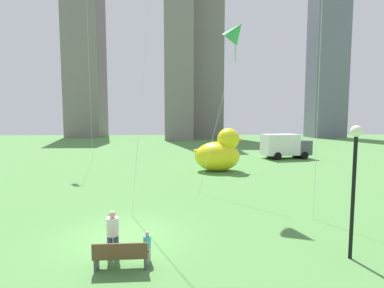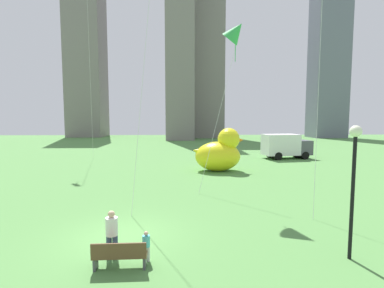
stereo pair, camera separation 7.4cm
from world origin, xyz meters
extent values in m
plane|color=#528944|center=(0.00, 0.00, 0.00)|extent=(140.00, 140.00, 0.00)
cube|color=brown|center=(0.53, -2.45, 0.42)|extent=(1.70, 0.50, 0.06)
cube|color=brown|center=(0.53, -2.65, 0.68)|extent=(1.68, 0.11, 0.45)
cube|color=#47474C|center=(-0.23, -2.47, 0.20)|extent=(0.09, 0.37, 0.39)
cube|color=#47474C|center=(1.29, -2.43, 0.20)|extent=(0.09, 0.37, 0.39)
cylinder|color=#38476B|center=(0.02, -1.80, 0.40)|extent=(0.18, 0.18, 0.80)
cylinder|color=#38476B|center=(0.22, -1.80, 0.40)|extent=(0.18, 0.18, 0.80)
cylinder|color=white|center=(0.12, -1.80, 1.11)|extent=(0.40, 0.40, 0.60)
sphere|color=#D8AD8C|center=(0.12, -1.80, 1.53)|extent=(0.23, 0.23, 0.23)
cylinder|color=silver|center=(1.23, -2.03, 0.25)|extent=(0.11, 0.11, 0.50)
cylinder|color=silver|center=(1.36, -2.03, 0.25)|extent=(0.11, 0.11, 0.50)
cylinder|color=#4CBFC6|center=(1.29, -2.03, 0.69)|extent=(0.25, 0.25, 0.37)
sphere|color=#D8AD8C|center=(1.29, -2.03, 0.95)|extent=(0.15, 0.15, 0.15)
ellipsoid|color=yellow|center=(5.64, 14.13, 1.32)|extent=(4.03, 2.98, 2.63)
sphere|color=yellow|center=(6.60, 14.13, 2.87)|extent=(1.96, 1.96, 1.96)
cone|color=orange|center=(7.48, 14.13, 2.77)|extent=(0.88, 0.88, 0.88)
cone|color=yellow|center=(3.88, 14.13, 1.75)|extent=(1.20, 1.05, 1.27)
cylinder|color=black|center=(8.09, -2.09, 2.07)|extent=(0.12, 0.12, 4.13)
sphere|color=#EAEACC|center=(8.09, -2.09, 4.29)|extent=(0.38, 0.38, 0.38)
cube|color=white|center=(13.92, 21.66, 1.65)|extent=(4.24, 2.87, 2.40)
cube|color=#4C4C56|center=(16.62, 22.08, 1.29)|extent=(1.86, 2.50, 1.68)
cylinder|color=black|center=(16.43, 22.05, 0.45)|extent=(1.25, 2.51, 0.90)
cylinder|color=black|center=(13.12, 21.54, 0.45)|extent=(1.25, 2.51, 0.90)
cube|color=gray|center=(-22.00, 64.16, 20.13)|extent=(8.66, 8.89, 40.26)
cube|color=gray|center=(2.00, 53.81, 18.71)|extent=(6.07, 10.19, 37.41)
cube|color=gray|center=(8.00, 60.87, 20.01)|extent=(8.84, 9.69, 40.02)
cube|color=slate|center=(38.00, 58.58, 20.84)|extent=(7.83, 6.36, 41.67)
cylinder|color=silver|center=(4.78, 7.13, 4.85)|extent=(2.61, 1.63, 9.71)
cone|color=green|center=(5.59, 5.84, 9.70)|extent=(1.89, 1.70, 1.55)
cylinder|color=green|center=(5.59, 5.84, 8.80)|extent=(0.04, 0.04, 1.60)
cylinder|color=silver|center=(0.68, 3.00, 7.66)|extent=(1.36, 1.18, 15.32)
cylinder|color=silver|center=(-7.94, 22.07, 10.29)|extent=(0.19, 1.03, 20.59)
cylinder|color=silver|center=(9.42, 3.36, 9.96)|extent=(1.70, 3.44, 19.93)
camera|label=1|loc=(2.42, -11.12, 4.70)|focal=26.75mm
camera|label=2|loc=(2.50, -11.13, 4.70)|focal=26.75mm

